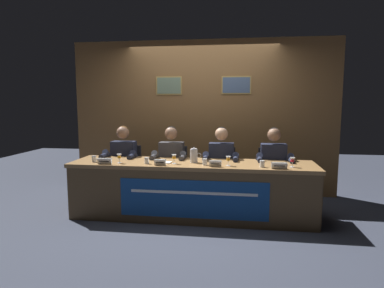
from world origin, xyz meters
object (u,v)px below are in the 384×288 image
at_px(panelist_center_left, 171,161).
at_px(juice_glass_far_right, 292,160).
at_px(panelist_far_right, 274,164).
at_px(juice_glass_far_left, 119,157).
at_px(water_cup_center_right, 205,162).
at_px(nameplate_far_left, 105,161).
at_px(nameplate_center_right, 215,164).
at_px(juice_glass_center_left, 174,157).
at_px(water_cup_center_left, 147,161).
at_px(chair_far_left, 127,175).
at_px(panelist_center_right, 221,162).
at_px(document_stack_center_left, 163,162).
at_px(water_cup_far_right, 262,164).
at_px(chair_far_right, 272,179).
at_px(conference_table, 191,182).
at_px(chair_center_right, 222,178).
at_px(water_cup_far_left, 94,159).
at_px(juice_glass_center_right, 228,159).
at_px(panelist_far_left, 122,160).
at_px(nameplate_far_right, 279,166).
at_px(nameplate_center_left, 160,162).
at_px(chair_center_left, 173,176).
at_px(water_pitcher_central, 194,156).

height_order(panelist_center_left, juice_glass_far_right, panelist_center_left).
height_order(panelist_far_right, juice_glass_far_right, panelist_far_right).
distance_m(juice_glass_far_left, water_cup_center_right, 1.15).
relative_size(nameplate_far_left, nameplate_center_right, 1.23).
height_order(juice_glass_center_left, water_cup_center_left, juice_glass_center_left).
relative_size(chair_far_left, water_cup_center_right, 10.37).
xyz_separation_m(panelist_center_right, water_cup_center_right, (-0.18, -0.55, 0.09)).
bearing_deg(document_stack_center_left, water_cup_far_right, -5.11).
bearing_deg(juice_glass_far_right, chair_far_right, 103.34).
xyz_separation_m(conference_table, nameplate_center_right, (0.33, -0.15, 0.28)).
xyz_separation_m(chair_center_right, water_cup_center_right, (-0.18, -0.75, 0.37)).
bearing_deg(water_cup_center_right, nameplate_center_right, -30.73).
distance_m(panelist_center_left, juice_glass_far_right, 1.75).
relative_size(panelist_center_right, water_cup_center_right, 14.22).
distance_m(panelist_center_left, panelist_far_right, 1.50).
bearing_deg(panelist_far_right, water_cup_far_left, -167.73).
distance_m(nameplate_center_right, water_cup_far_right, 0.59).
relative_size(nameplate_center_right, juice_glass_center_right, 1.26).
height_order(juice_glass_far_left, panelist_far_right, panelist_far_right).
relative_size(panelist_far_left, juice_glass_far_right, 9.75).
bearing_deg(panelist_far_right, nameplate_far_right, -90.26).
distance_m(conference_table, nameplate_center_left, 0.50).
xyz_separation_m(nameplate_center_right, water_cup_center_right, (-0.14, 0.08, -0.00)).
bearing_deg(nameplate_far_right, nameplate_far_left, -179.96).
bearing_deg(panelist_center_right, chair_center_left, 165.16).
distance_m(panelist_center_right, nameplate_center_right, 0.64).
xyz_separation_m(water_cup_far_left, chair_center_right, (1.70, 0.73, -0.37)).
height_order(panelist_center_right, water_cup_center_right, panelist_center_right).
height_order(nameplate_far_left, panelist_far_right, panelist_far_right).
height_order(water_cup_center_left, chair_center_right, chair_center_right).
bearing_deg(water_cup_center_left, nameplate_center_left, -23.86).
bearing_deg(document_stack_center_left, water_cup_center_left, -153.51).
relative_size(water_pitcher_central, document_stack_center_left, 0.98).
relative_size(chair_far_left, juice_glass_far_left, 7.11).
bearing_deg(chair_center_left, chair_far_right, 0.00).
height_order(nameplate_center_left, panelist_center_right, panelist_center_right).
height_order(juice_glass_far_right, water_pitcher_central, water_pitcher_central).
distance_m(chair_far_left, chair_center_left, 0.75).
bearing_deg(water_cup_far_right, nameplate_far_right, -23.41).
relative_size(chair_far_left, water_cup_far_right, 10.37).
distance_m(panelist_center_left, nameplate_far_right, 1.64).
distance_m(panelist_far_left, chair_center_right, 1.53).
bearing_deg(chair_far_left, juice_glass_far_left, -77.63).
bearing_deg(panelist_center_left, conference_table, -51.89).
xyz_separation_m(chair_far_right, panelist_far_right, (0.00, -0.20, 0.28)).
relative_size(chair_center_right, chair_far_right, 1.00).
relative_size(panelist_center_left, water_pitcher_central, 5.76).
distance_m(panelist_far_left, panelist_center_left, 0.75).
bearing_deg(nameplate_far_right, conference_table, 170.70).
distance_m(conference_table, panelist_center_left, 0.64).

